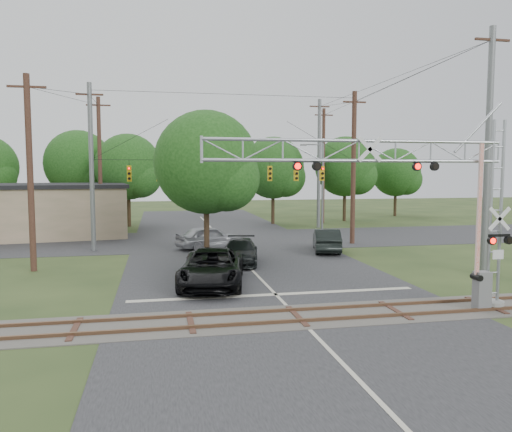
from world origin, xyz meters
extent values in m
plane|color=#293B1B|center=(0.00, 0.00, 0.00)|extent=(160.00, 160.00, 0.00)
cube|color=#252527|center=(0.00, 10.00, 0.01)|extent=(14.00, 90.00, 0.02)
cube|color=#252527|center=(0.00, 24.00, 0.01)|extent=(90.00, 12.00, 0.02)
cube|color=#4E4A43|center=(0.00, 2.00, 0.02)|extent=(90.00, 3.20, 0.05)
cube|color=brown|center=(0.00, 1.28, 0.09)|extent=(90.00, 0.12, 0.14)
cube|color=brown|center=(0.00, 2.72, 0.09)|extent=(90.00, 0.12, 0.14)
cylinder|color=gray|center=(8.04, 1.70, 0.16)|extent=(0.94, 0.94, 0.31)
cube|color=silver|center=(7.99, 1.39, 2.24)|extent=(0.47, 0.03, 0.37)
cube|color=slate|center=(7.42, 1.49, 0.78)|extent=(0.57, 0.47, 1.56)
cube|color=red|center=(7.16, 1.49, 3.96)|extent=(0.15, 0.09, 5.22)
cylinder|color=slate|center=(-9.50, 20.00, 5.75)|extent=(0.32, 0.32, 11.50)
cylinder|color=#3B231B|center=(9.50, 20.00, 5.75)|extent=(0.36, 0.36, 11.50)
cylinder|color=black|center=(0.00, 20.00, 6.32)|extent=(19.00, 0.03, 0.03)
cube|color=#E8B010|center=(-7.00, 20.00, 5.37)|extent=(0.30, 0.30, 1.10)
cube|color=#E8B010|center=(-5.00, 20.00, 5.37)|extent=(0.30, 0.30, 1.10)
cube|color=#E8B010|center=(-3.00, 20.00, 5.37)|extent=(0.30, 0.30, 1.10)
cube|color=#E8B010|center=(-1.00, 20.00, 5.37)|extent=(0.30, 0.30, 1.10)
cube|color=#E8B010|center=(1.00, 20.00, 5.37)|extent=(0.30, 0.30, 1.10)
cube|color=#E8B010|center=(3.00, 20.00, 5.37)|extent=(0.30, 0.30, 1.10)
cube|color=#E8B010|center=(5.00, 20.00, 5.37)|extent=(0.30, 0.30, 1.10)
cube|color=#E8B010|center=(7.00, 20.00, 5.37)|extent=(0.30, 0.30, 1.10)
imported|color=black|center=(-2.59, 7.90, 0.88)|extent=(4.00, 6.75, 1.76)
imported|color=black|center=(-0.29, 13.42, 0.73)|extent=(2.96, 5.33, 1.46)
imported|color=#97989E|center=(-1.51, 19.67, 0.82)|extent=(5.18, 3.50, 1.64)
imported|color=black|center=(6.29, 16.73, 0.80)|extent=(2.86, 5.10, 1.59)
cube|color=gray|center=(-17.42, 29.18, 2.08)|extent=(19.76, 11.73, 4.15)
cube|color=black|center=(-17.42, 29.18, 4.31)|extent=(20.20, 12.18, 0.31)
cylinder|color=slate|center=(9.10, 25.96, 4.01)|extent=(0.18, 0.18, 8.02)
cylinder|color=slate|center=(8.21, 25.96, 7.85)|extent=(1.78, 0.11, 0.11)
cube|color=slate|center=(7.32, 25.96, 7.80)|extent=(0.53, 0.22, 0.13)
cylinder|color=#3B231B|center=(-9.88, 28.65, 5.90)|extent=(0.34, 0.34, 11.79)
cube|color=#3B231B|center=(-9.88, 28.65, 11.09)|extent=(2.00, 0.12, 0.12)
cylinder|color=slate|center=(10.48, 31.18, 6.26)|extent=(0.34, 0.34, 12.51)
cube|color=#3B231B|center=(10.48, 31.18, 11.81)|extent=(2.00, 0.12, 0.12)
cylinder|color=#3B231B|center=(-11.90, 13.38, 5.37)|extent=(0.34, 0.34, 10.74)
cube|color=#3B231B|center=(-11.90, 13.38, 10.04)|extent=(2.00, 0.12, 0.12)
cylinder|color=slate|center=(12.13, 7.96, 6.52)|extent=(0.34, 0.34, 13.03)
cube|color=#3B231B|center=(12.13, 7.96, 12.33)|extent=(2.00, 0.12, 0.12)
cylinder|color=#3B231B|center=(12.30, 35.20, 6.09)|extent=(0.34, 0.34, 12.17)
cube|color=#3B231B|center=(12.30, 35.20, 11.47)|extent=(2.00, 0.12, 0.12)
cylinder|color=#382819|center=(-13.23, 39.69, 2.26)|extent=(0.36, 0.36, 4.53)
sphere|color=#184212|center=(-13.23, 39.69, 6.38)|extent=(7.00, 7.00, 7.00)
cylinder|color=#382819|center=(-7.94, 35.74, 2.13)|extent=(0.36, 0.36, 4.26)
sphere|color=#184212|center=(-7.94, 35.74, 6.00)|extent=(6.58, 6.58, 6.58)
cylinder|color=#382819|center=(-1.99, 16.57, 2.16)|extent=(0.36, 0.36, 4.33)
sphere|color=#184212|center=(-1.99, 16.57, 6.10)|extent=(6.69, 6.69, 6.69)
cylinder|color=#382819|center=(6.81, 35.28, 2.10)|extent=(0.36, 0.36, 4.20)
sphere|color=#184212|center=(6.81, 35.28, 5.91)|extent=(6.49, 6.49, 6.49)
cylinder|color=#382819|center=(15.44, 36.96, 2.16)|extent=(0.36, 0.36, 4.32)
sphere|color=#184212|center=(15.44, 36.96, 6.09)|extent=(6.67, 6.67, 6.67)
cylinder|color=#382819|center=(23.96, 41.71, 1.93)|extent=(0.36, 0.36, 3.86)
sphere|color=#184212|center=(23.96, 41.71, 5.44)|extent=(5.96, 5.96, 5.96)
camera|label=1|loc=(-5.10, -15.76, 5.47)|focal=35.00mm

